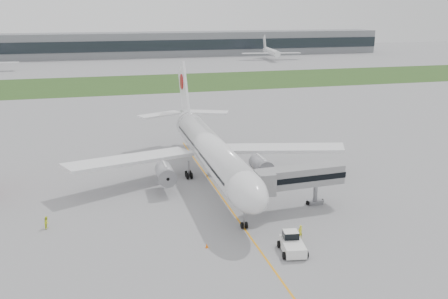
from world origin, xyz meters
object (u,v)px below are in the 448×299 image
object	(u,v)px
airliner	(209,148)
jet_bridge	(296,178)
pushback_tug	(292,243)
ground_crew_near	(300,232)

from	to	relation	value
airliner	jet_bridge	distance (m)	17.78
airliner	pushback_tug	world-z (taller)	airliner
jet_bridge	ground_crew_near	xyz separation A→B (m)	(-3.14, -9.29, -3.83)
pushback_tug	ground_crew_near	size ratio (longest dim) A/B	2.63
airliner	ground_crew_near	bearing A→B (deg)	-76.24
pushback_tug	jet_bridge	xyz separation A→B (m)	(5.50, 12.31, 3.70)
airliner	pushback_tug	size ratio (longest dim) A/B	11.41
pushback_tug	ground_crew_near	bearing A→B (deg)	60.92
pushback_tug	jet_bridge	bearing A→B (deg)	74.76
airliner	ground_crew_near	distance (m)	25.68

